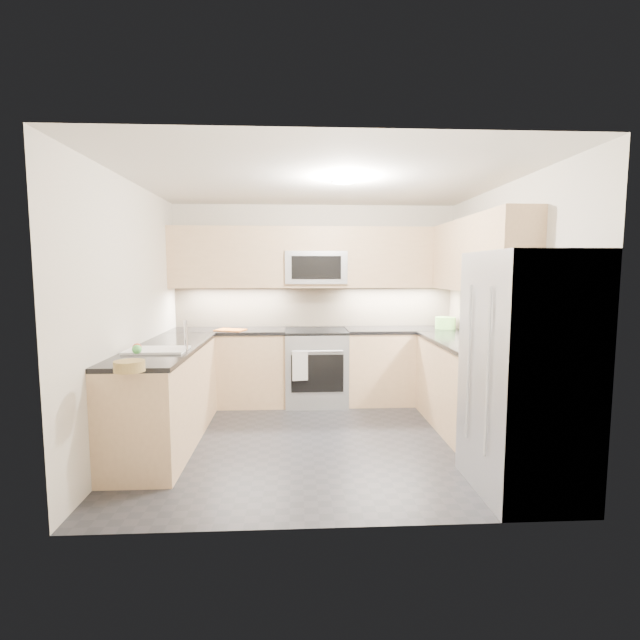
{
  "coord_description": "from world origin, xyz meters",
  "views": [
    {
      "loc": [
        -0.25,
        -4.43,
        1.65
      ],
      "look_at": [
        0.0,
        0.35,
        1.15
      ],
      "focal_mm": 26.0,
      "sensor_mm": 36.0,
      "label": 1
    }
  ],
  "objects_px": {
    "utensil_bowl": "(445,323)",
    "refrigerator": "(526,374)",
    "microwave": "(316,268)",
    "gas_range": "(316,367)",
    "fruit_basket": "(129,366)",
    "cutting_board": "(230,330)"
  },
  "relations": [
    {
      "from": "gas_range",
      "to": "refrigerator",
      "type": "distance_m",
      "value": 2.86
    },
    {
      "from": "gas_range",
      "to": "refrigerator",
      "type": "xyz_separation_m",
      "value": [
        1.45,
        -2.43,
        0.45
      ]
    },
    {
      "from": "utensil_bowl",
      "to": "cutting_board",
      "type": "relative_size",
      "value": 0.74
    },
    {
      "from": "fruit_basket",
      "to": "microwave",
      "type": "bearing_deg",
      "value": 60.14
    },
    {
      "from": "gas_range",
      "to": "fruit_basket",
      "type": "height_order",
      "value": "fruit_basket"
    },
    {
      "from": "gas_range",
      "to": "fruit_basket",
      "type": "bearing_deg",
      "value": -121.14
    },
    {
      "from": "utensil_bowl",
      "to": "refrigerator",
      "type": "bearing_deg",
      "value": -94.07
    },
    {
      "from": "microwave",
      "to": "utensil_bowl",
      "type": "distance_m",
      "value": 1.77
    },
    {
      "from": "gas_range",
      "to": "refrigerator",
      "type": "relative_size",
      "value": 0.51
    },
    {
      "from": "utensil_bowl",
      "to": "cutting_board",
      "type": "xyz_separation_m",
      "value": [
        -2.67,
        -0.03,
        -0.07
      ]
    },
    {
      "from": "microwave",
      "to": "fruit_basket",
      "type": "relative_size",
      "value": 3.54
    },
    {
      "from": "gas_range",
      "to": "fruit_basket",
      "type": "xyz_separation_m",
      "value": [
        -1.44,
        -2.39,
        0.52
      ]
    },
    {
      "from": "gas_range",
      "to": "cutting_board",
      "type": "relative_size",
      "value": 2.67
    },
    {
      "from": "cutting_board",
      "to": "refrigerator",
      "type": "bearing_deg",
      "value": -43.3
    },
    {
      "from": "gas_range",
      "to": "utensil_bowl",
      "type": "xyz_separation_m",
      "value": [
        1.62,
        -0.04,
        0.56
      ]
    },
    {
      "from": "gas_range",
      "to": "microwave",
      "type": "height_order",
      "value": "microwave"
    },
    {
      "from": "microwave",
      "to": "refrigerator",
      "type": "relative_size",
      "value": 0.42
    },
    {
      "from": "refrigerator",
      "to": "fruit_basket",
      "type": "relative_size",
      "value": 8.4
    },
    {
      "from": "gas_range",
      "to": "microwave",
      "type": "relative_size",
      "value": 1.2
    },
    {
      "from": "gas_range",
      "to": "utensil_bowl",
      "type": "height_order",
      "value": "utensil_bowl"
    },
    {
      "from": "refrigerator",
      "to": "fruit_basket",
      "type": "bearing_deg",
      "value": 179.21
    },
    {
      "from": "refrigerator",
      "to": "cutting_board",
      "type": "relative_size",
      "value": 5.27
    }
  ]
}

